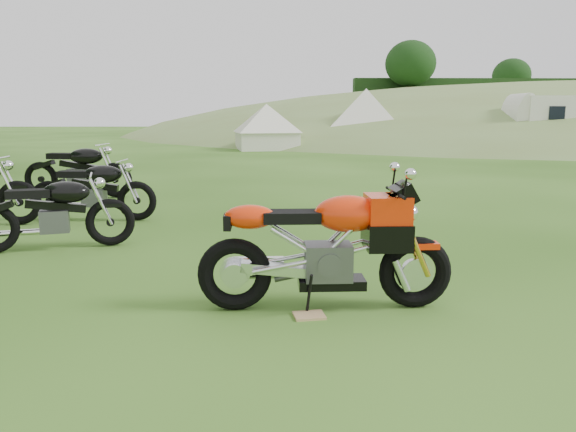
{
  "coord_description": "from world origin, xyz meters",
  "views": [
    {
      "loc": [
        -0.47,
        -5.6,
        1.7
      ],
      "look_at": [
        -0.31,
        0.4,
        0.58
      ],
      "focal_mm": 35.0,
      "sensor_mm": 36.0,
      "label": 1
    }
  ],
  "objects_px": {
    "sport_motorcycle": "(326,238)",
    "tent_mid": "(366,119)",
    "vintage_moto_b": "(52,210)",
    "plywood_board": "(309,315)",
    "tent_left": "(267,124)",
    "caravan": "(567,123)",
    "vintage_moto_d": "(77,169)",
    "vintage_moto_a": "(92,188)"
  },
  "relations": [
    {
      "from": "caravan",
      "to": "tent_left",
      "type": "bearing_deg",
      "value": 175.91
    },
    {
      "from": "sport_motorcycle",
      "to": "plywood_board",
      "type": "height_order",
      "value": "sport_motorcycle"
    },
    {
      "from": "tent_mid",
      "to": "caravan",
      "type": "relative_size",
      "value": 0.61
    },
    {
      "from": "vintage_moto_b",
      "to": "caravan",
      "type": "height_order",
      "value": "caravan"
    },
    {
      "from": "sport_motorcycle",
      "to": "tent_left",
      "type": "distance_m",
      "value": 21.03
    },
    {
      "from": "sport_motorcycle",
      "to": "plywood_board",
      "type": "xyz_separation_m",
      "value": [
        -0.15,
        -0.21,
        -0.62
      ]
    },
    {
      "from": "vintage_moto_d",
      "to": "tent_mid",
      "type": "xyz_separation_m",
      "value": [
        8.45,
        16.26,
        0.79
      ]
    },
    {
      "from": "plywood_board",
      "to": "vintage_moto_d",
      "type": "relative_size",
      "value": 0.12
    },
    {
      "from": "sport_motorcycle",
      "to": "vintage_moto_b",
      "type": "bearing_deg",
      "value": 144.28
    },
    {
      "from": "plywood_board",
      "to": "tent_left",
      "type": "xyz_separation_m",
      "value": [
        -0.58,
        21.22,
        1.12
      ]
    },
    {
      "from": "sport_motorcycle",
      "to": "vintage_moto_a",
      "type": "relative_size",
      "value": 1.08
    },
    {
      "from": "tent_mid",
      "to": "vintage_moto_b",
      "type": "bearing_deg",
      "value": -99.79
    },
    {
      "from": "caravan",
      "to": "vintage_moto_a",
      "type": "bearing_deg",
      "value": -133.21
    },
    {
      "from": "plywood_board",
      "to": "vintage_moto_a",
      "type": "relative_size",
      "value": 0.13
    },
    {
      "from": "vintage_moto_b",
      "to": "tent_mid",
      "type": "xyz_separation_m",
      "value": [
        7.27,
        20.67,
        0.87
      ]
    },
    {
      "from": "tent_left",
      "to": "sport_motorcycle",
      "type": "bearing_deg",
      "value": -97.68
    },
    {
      "from": "sport_motorcycle",
      "to": "vintage_moto_d",
      "type": "bearing_deg",
      "value": 122.42
    },
    {
      "from": "vintage_moto_a",
      "to": "tent_mid",
      "type": "height_order",
      "value": "tent_mid"
    },
    {
      "from": "vintage_moto_a",
      "to": "tent_left",
      "type": "bearing_deg",
      "value": 84.23
    },
    {
      "from": "vintage_moto_a",
      "to": "caravan",
      "type": "relative_size",
      "value": 0.38
    },
    {
      "from": "tent_mid",
      "to": "plywood_board",
      "type": "bearing_deg",
      "value": -90.8
    },
    {
      "from": "plywood_board",
      "to": "vintage_moto_d",
      "type": "height_order",
      "value": "vintage_moto_d"
    },
    {
      "from": "vintage_moto_a",
      "to": "vintage_moto_d",
      "type": "bearing_deg",
      "value": 116.29
    },
    {
      "from": "tent_left",
      "to": "caravan",
      "type": "xyz_separation_m",
      "value": [
        13.05,
        -1.4,
        0.08
      ]
    },
    {
      "from": "vintage_moto_b",
      "to": "tent_mid",
      "type": "height_order",
      "value": "tent_mid"
    },
    {
      "from": "tent_left",
      "to": "caravan",
      "type": "height_order",
      "value": "caravan"
    },
    {
      "from": "vintage_moto_b",
      "to": "caravan",
      "type": "relative_size",
      "value": 0.37
    },
    {
      "from": "caravan",
      "to": "sport_motorcycle",
      "type": "bearing_deg",
      "value": -120.1
    },
    {
      "from": "vintage_moto_a",
      "to": "caravan",
      "type": "distance_m",
      "value": 22.0
    },
    {
      "from": "sport_motorcycle",
      "to": "vintage_moto_b",
      "type": "relative_size",
      "value": 1.11
    },
    {
      "from": "sport_motorcycle",
      "to": "tent_mid",
      "type": "relative_size",
      "value": 0.67
    },
    {
      "from": "plywood_board",
      "to": "tent_mid",
      "type": "relative_size",
      "value": 0.08
    },
    {
      "from": "plywood_board",
      "to": "vintage_moto_a",
      "type": "xyz_separation_m",
      "value": [
        -3.15,
        4.34,
        0.5
      ]
    },
    {
      "from": "vintage_moto_a",
      "to": "vintage_moto_b",
      "type": "height_order",
      "value": "vintage_moto_a"
    },
    {
      "from": "vintage_moto_a",
      "to": "vintage_moto_b",
      "type": "bearing_deg",
      "value": -83.9
    },
    {
      "from": "sport_motorcycle",
      "to": "vintage_moto_a",
      "type": "bearing_deg",
      "value": 127.59
    },
    {
      "from": "tent_left",
      "to": "vintage_moto_d",
      "type": "bearing_deg",
      "value": -113.89
    },
    {
      "from": "sport_motorcycle",
      "to": "tent_mid",
      "type": "xyz_separation_m",
      "value": [
        4.07,
        22.88,
        0.73
      ]
    },
    {
      "from": "vintage_moto_d",
      "to": "tent_mid",
      "type": "height_order",
      "value": "tent_mid"
    },
    {
      "from": "sport_motorcycle",
      "to": "caravan",
      "type": "relative_size",
      "value": 0.41
    },
    {
      "from": "vintage_moto_a",
      "to": "tent_mid",
      "type": "relative_size",
      "value": 0.62
    },
    {
      "from": "sport_motorcycle",
      "to": "caravan",
      "type": "distance_m",
      "value": 23.16
    }
  ]
}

